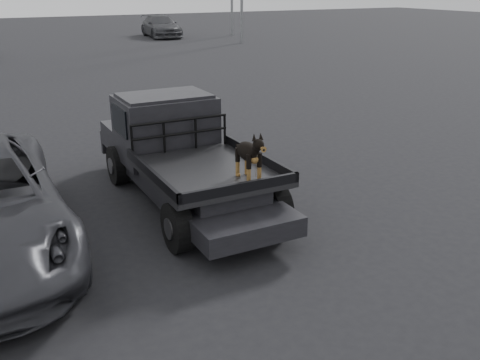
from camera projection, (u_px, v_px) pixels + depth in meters
ground at (208, 244)px, 8.14m from camera, size 120.00×120.00×0.00m
flatbed_ute at (186, 178)px, 9.56m from camera, size 2.00×5.40×0.92m
ute_cab at (165, 117)px, 10.04m from camera, size 1.72×1.30×0.88m
headache_rack at (180, 135)px, 9.47m from camera, size 1.80×0.08×0.55m
dog at (248, 156)px, 8.05m from camera, size 0.32×0.60×0.74m
distant_car_b at (161, 26)px, 38.50m from camera, size 2.58×5.34×1.50m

